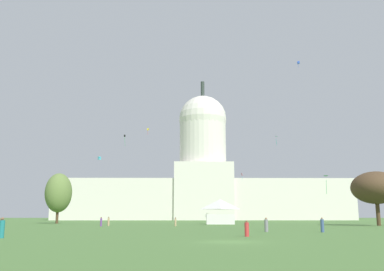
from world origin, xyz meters
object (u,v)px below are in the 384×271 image
(person_red_deep_crowd, at_px, (247,229))
(person_teal_mid_center, at_px, (2,229))
(person_denim_back_left, at_px, (322,225))
(kite_turquoise_mid, at_px, (277,138))
(person_grey_near_tree_west, at_px, (266,225))
(kite_yellow_high, at_px, (148,129))
(capitol_building, at_px, (203,183))
(person_maroon_back_right, at_px, (1,226))
(event_tent, at_px, (220,211))
(kite_black_mid, at_px, (125,138))
(kite_green_low, at_px, (324,178))
(kite_cyan_mid, at_px, (99,158))
(kite_pink_mid, at_px, (242,175))
(tree_east_near, at_px, (376,188))
(person_tan_edge_west, at_px, (175,222))
(tree_west_far, at_px, (59,193))
(person_tan_aisle_center, at_px, (109,222))
(kite_blue_high, at_px, (298,63))
(person_purple_mid_left, at_px, (101,222))

(person_red_deep_crowd, distance_m, person_teal_mid_center, 21.80)
(person_denim_back_left, height_order, kite_turquoise_mid, kite_turquoise_mid)
(person_red_deep_crowd, bearing_deg, person_grey_near_tree_west, 78.03)
(kite_yellow_high, bearing_deg, person_denim_back_left, -166.16)
(person_red_deep_crowd, height_order, kite_turquoise_mid, kite_turquoise_mid)
(person_denim_back_left, bearing_deg, person_grey_near_tree_west, 143.27)
(capitol_building, distance_m, person_maroon_back_right, 152.56)
(event_tent, height_order, kite_turquoise_mid, kite_turquoise_mid)
(kite_black_mid, height_order, kite_green_low, kite_black_mid)
(kite_cyan_mid, bearing_deg, kite_turquoise_mid, -71.27)
(kite_pink_mid, bearing_deg, person_denim_back_left, -167.85)
(person_maroon_back_right, bearing_deg, kite_black_mid, 85.92)
(tree_east_near, height_order, person_tan_edge_west, tree_east_near)
(tree_west_far, relative_size, person_red_deep_crowd, 8.46)
(kite_turquoise_mid, bearing_deg, person_tan_aisle_center, 158.64)
(kite_blue_high, bearing_deg, person_denim_back_left, -7.64)
(kite_turquoise_mid, bearing_deg, person_grey_near_tree_west, -166.87)
(event_tent, height_order, tree_west_far, tree_west_far)
(tree_west_far, relative_size, person_grey_near_tree_west, 7.43)
(tree_west_far, height_order, kite_cyan_mid, kite_cyan_mid)
(tree_east_near, xyz_separation_m, person_purple_mid_left, (-53.54, -4.42, -6.60))
(kite_turquoise_mid, distance_m, kite_blue_high, 32.41)
(capitol_building, relative_size, person_purple_mid_left, 79.12)
(person_tan_aisle_center, xyz_separation_m, kite_cyan_mid, (-16.96, 69.01, 21.87))
(person_tan_edge_west, height_order, kite_blue_high, kite_blue_high)
(person_red_deep_crowd, bearing_deg, tree_west_far, 126.58)
(capitol_building, height_order, kite_blue_high, capitol_building)
(person_teal_mid_center, height_order, person_denim_back_left, person_teal_mid_center)
(capitol_building, relative_size, kite_turquoise_mid, 52.00)
(person_grey_near_tree_west, height_order, kite_cyan_mid, kite_cyan_mid)
(capitol_building, xyz_separation_m, kite_cyan_mid, (-39.68, -45.29, 5.32))
(kite_pink_mid, bearing_deg, person_grey_near_tree_west, -171.02)
(tree_east_near, height_order, person_red_deep_crowd, tree_east_near)
(tree_east_near, distance_m, person_purple_mid_left, 54.12)
(capitol_building, xyz_separation_m, kite_green_low, (21.23, -109.90, -7.68))
(person_tan_aisle_center, distance_m, person_denim_back_left, 45.27)
(event_tent, relative_size, kite_blue_high, 3.34)
(capitol_building, relative_size, person_red_deep_crowd, 90.36)
(event_tent, bearing_deg, person_tan_edge_west, -116.09)
(kite_pink_mid, height_order, kite_green_low, kite_pink_mid)
(person_grey_near_tree_west, bearing_deg, person_teal_mid_center, 142.79)
(person_teal_mid_center, xyz_separation_m, kite_black_mid, (-6.42, 110.05, 28.49))
(kite_yellow_high, bearing_deg, kite_blue_high, -130.09)
(event_tent, distance_m, person_maroon_back_right, 57.42)
(kite_turquoise_mid, bearing_deg, person_denim_back_left, -161.60)
(capitol_building, height_order, kite_black_mid, capitol_building)
(kite_yellow_high, relative_size, kite_blue_high, 1.45)
(kite_turquoise_mid, bearing_deg, person_purple_mid_left, 161.21)
(event_tent, bearing_deg, person_tan_aisle_center, -144.81)
(person_tan_edge_west, bearing_deg, tree_west_far, 40.16)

